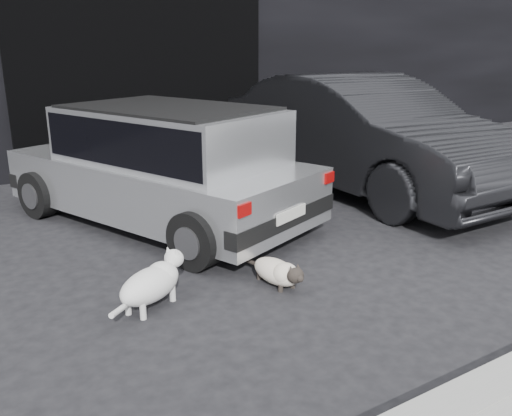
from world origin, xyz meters
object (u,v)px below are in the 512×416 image
silver_hatchback (164,160)px  cat_siamese (279,272)px  second_car (362,134)px  cat_white (154,282)px

silver_hatchback → cat_siamese: bearing=-107.0°
second_car → silver_hatchback: bearing=179.0°
silver_hatchback → cat_white: bearing=-136.4°
silver_hatchback → cat_siamese: size_ratio=5.13×
second_car → cat_siamese: size_ratio=6.18×
cat_siamese → silver_hatchback: bearing=-89.8°
cat_siamese → cat_white: (-1.00, 0.21, 0.08)m
silver_hatchback → cat_siamese: 2.10m
cat_white → cat_siamese: bearing=50.3°
second_car → cat_siamese: (-2.65, -1.95, -0.64)m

